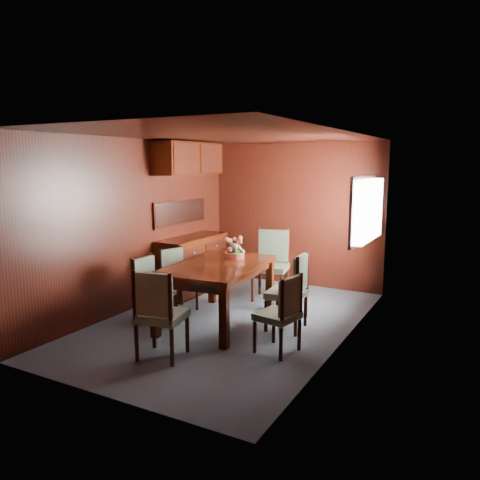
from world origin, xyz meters
The scene contains 11 objects.
ground centered at (0.00, 0.00, 0.00)m, with size 4.50×4.50×0.00m, color #3E4854.
room_shell centered at (-0.10, 0.33, 1.63)m, with size 3.06×4.52×2.41m.
sideboard centered at (-1.25, 1.00, 0.45)m, with size 0.48×1.40×0.90m, color black.
dining_table centered at (-0.14, -0.07, 0.67)m, with size 1.20×1.76×0.78m.
chair_left_near centered at (-0.88, -0.53, 0.49)m, with size 0.41×0.43×0.88m.
chair_left_far centered at (-0.95, 0.13, 0.49)m, with size 0.50×0.51×0.88m.
chair_right_near centered at (1.00, -0.60, 0.49)m, with size 0.47×0.49×0.88m.
chair_right_far centered at (0.82, 0.13, 0.54)m, with size 0.47×0.49×0.98m.
chair_head centered at (-0.07, -1.38, 0.55)m, with size 0.54×0.53×0.99m.
chair_foot centered at (0.01, 1.28, 0.59)m, with size 0.59×0.57×1.07m.
flower_centerpiece centered at (-0.11, 0.34, 0.92)m, with size 0.29×0.29×0.29m.
Camera 1 is at (2.92, -5.10, 2.07)m, focal length 35.00 mm.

